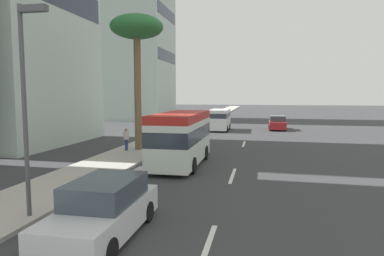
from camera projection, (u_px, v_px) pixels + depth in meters
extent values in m
plane|color=#38383A|center=(247.00, 135.00, 33.90)|extent=(198.00, 198.00, 0.00)
cube|color=#B2ADA3|center=(176.00, 133.00, 35.31)|extent=(162.00, 3.42, 0.15)
cube|color=silver|center=(207.00, 249.00, 8.93)|extent=(3.20, 0.16, 0.01)
cube|color=silver|center=(233.00, 176.00, 16.98)|extent=(3.20, 0.16, 0.01)
cube|color=silver|center=(244.00, 144.00, 27.81)|extent=(3.20, 0.16, 0.01)
cube|color=silver|center=(103.00, 218.00, 9.61)|extent=(4.52, 1.81, 0.79)
cube|color=#38424C|center=(106.00, 190.00, 9.76)|extent=(2.48, 1.67, 0.65)
cylinder|color=black|center=(109.00, 251.00, 8.11)|extent=(0.64, 0.22, 0.64)
cylinder|color=black|center=(46.00, 245.00, 8.43)|extent=(0.64, 0.22, 0.64)
cylinder|color=black|center=(147.00, 212.00, 10.84)|extent=(0.64, 0.22, 0.64)
cylinder|color=black|center=(99.00, 208.00, 11.17)|extent=(0.64, 0.22, 0.64)
cube|color=white|center=(220.00, 119.00, 38.03)|extent=(4.85, 1.98, 2.14)
cube|color=#2D3842|center=(220.00, 115.00, 37.98)|extent=(4.86, 1.98, 0.51)
cylinder|color=black|center=(227.00, 129.00, 36.51)|extent=(0.72, 0.24, 0.72)
cylinder|color=black|center=(209.00, 128.00, 36.88)|extent=(0.72, 0.24, 0.72)
cylinder|color=black|center=(229.00, 126.00, 39.35)|extent=(0.72, 0.24, 0.72)
cylinder|color=black|center=(213.00, 126.00, 39.72)|extent=(0.72, 0.24, 0.72)
cube|color=#A51E1E|center=(277.00, 125.00, 39.07)|extent=(4.46, 1.77, 0.79)
cube|color=#38424C|center=(277.00, 119.00, 38.78)|extent=(2.46, 1.63, 0.64)
cylinder|color=black|center=(270.00, 126.00, 40.61)|extent=(0.64, 0.22, 0.64)
cylinder|color=black|center=(284.00, 126.00, 40.29)|extent=(0.64, 0.22, 0.64)
cylinder|color=black|center=(270.00, 128.00, 37.91)|extent=(0.64, 0.22, 0.64)
cylinder|color=black|center=(285.00, 128.00, 37.59)|extent=(0.64, 0.22, 0.64)
cube|color=silver|center=(181.00, 141.00, 19.41)|extent=(6.84, 2.22, 2.31)
cube|color=#B2261E|center=(181.00, 117.00, 19.28)|extent=(6.84, 2.22, 0.44)
cube|color=#28333D|center=(181.00, 133.00, 19.37)|extent=(6.86, 2.23, 0.77)
cylinder|color=black|center=(193.00, 166.00, 17.36)|extent=(0.84, 0.26, 0.84)
cylinder|color=black|center=(153.00, 164.00, 17.78)|extent=(0.84, 0.26, 0.84)
cylinder|color=black|center=(205.00, 153.00, 21.23)|extent=(0.84, 0.26, 0.84)
cylinder|color=black|center=(172.00, 151.00, 21.65)|extent=(0.84, 0.26, 0.84)
cylinder|color=navy|center=(126.00, 145.00, 23.64)|extent=(0.14, 0.14, 0.75)
cylinder|color=navy|center=(127.00, 145.00, 23.80)|extent=(0.14, 0.14, 0.75)
cube|color=beige|center=(126.00, 135.00, 23.65)|extent=(0.35, 0.39, 0.60)
sphere|color=#9E7251|center=(126.00, 129.00, 23.61)|extent=(0.20, 0.20, 0.20)
cylinder|color=brown|center=(138.00, 93.00, 23.83)|extent=(0.48, 0.48, 7.91)
ellipsoid|color=#2D7238|center=(137.00, 27.00, 23.39)|extent=(3.63, 3.63, 1.63)
cylinder|color=#4C4C51|center=(25.00, 113.00, 10.65)|extent=(0.14, 0.14, 6.57)
cube|color=#4C4C51|center=(33.00, 8.00, 10.26)|extent=(0.24, 0.90, 0.20)
cube|color=#B2C6BC|center=(127.00, 3.00, 55.18)|extent=(11.23, 13.11, 37.18)
cube|color=#2D3847|center=(167.00, 56.00, 54.73)|extent=(10.33, 0.08, 1.86)
cube|color=#2D3847|center=(167.00, 13.00, 54.07)|extent=(10.33, 0.08, 1.86)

